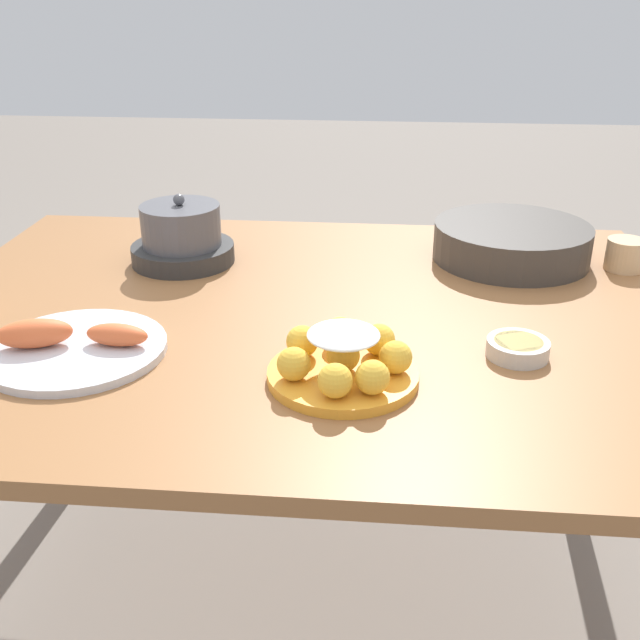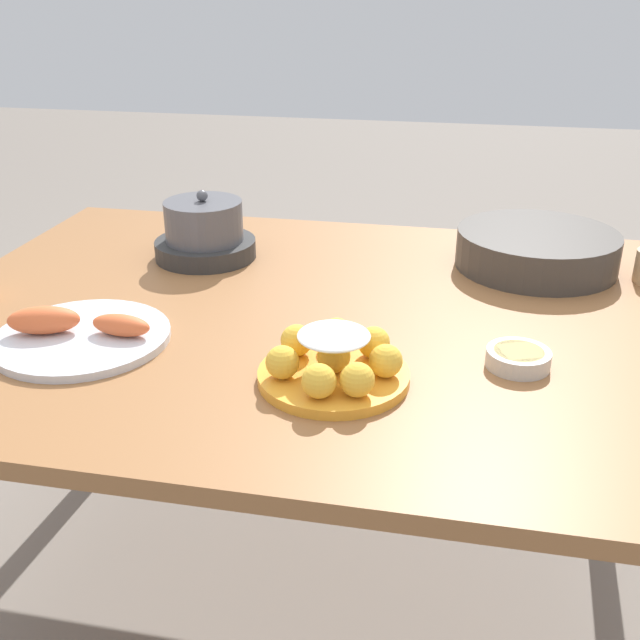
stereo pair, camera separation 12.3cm
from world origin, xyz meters
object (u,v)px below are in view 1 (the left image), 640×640
sauce_bowl (518,348)px  seafood_platter (73,345)px  cake_plate (344,361)px  dining_table (301,347)px  serving_bowl (512,241)px  cup_far (625,255)px  warming_pot (182,237)px

sauce_bowl → seafood_platter: size_ratio=0.34×
cake_plate → dining_table: bearing=110.5°
cake_plate → serving_bowl: bearing=59.8°
serving_bowl → cup_far: (0.23, -0.04, -0.01)m
cup_far → dining_table: bearing=-157.3°
cake_plate → serving_bowl: cake_plate is taller
dining_table → sauce_bowl: (0.37, -0.15, 0.09)m
cake_plate → warming_pot: 0.61m
sauce_bowl → cup_far: bearing=56.4°
dining_table → cup_far: size_ratio=18.32×
serving_bowl → sauce_bowl: serving_bowl is taller
dining_table → seafood_platter: size_ratio=4.89×
seafood_platter → warming_pot: 0.44m
serving_bowl → warming_pot: bearing=-173.6°
serving_bowl → warming_pot: warming_pot is taller
dining_table → cake_plate: (0.09, -0.25, 0.11)m
sauce_bowl → seafood_platter: bearing=-175.7°
cake_plate → sauce_bowl: bearing=20.2°
seafood_platter → sauce_bowl: bearing=4.3°
cup_far → seafood_platter: bearing=-154.6°
cup_far → warming_pot: (-0.92, -0.04, 0.02)m
seafood_platter → warming_pot: bearing=80.8°
dining_table → cake_plate: cake_plate is taller
dining_table → warming_pot: warming_pot is taller
serving_bowl → cup_far: size_ratio=4.24×
cake_plate → cup_far: size_ratio=2.95×
cake_plate → serving_bowl: (0.33, 0.56, 0.01)m
serving_bowl → sauce_bowl: (-0.05, -0.46, -0.03)m
cup_far → warming_pot: size_ratio=0.36×
sauce_bowl → cup_far: (0.28, 0.42, 0.02)m
dining_table → sauce_bowl: sauce_bowl is taller
dining_table → sauce_bowl: bearing=-22.1°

